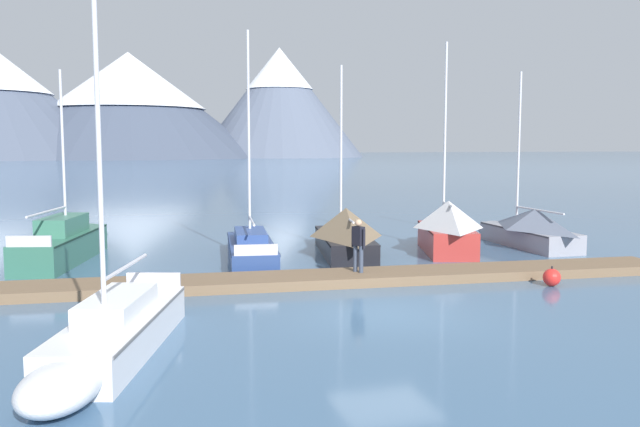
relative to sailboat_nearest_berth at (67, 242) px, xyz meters
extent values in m
plane|color=#426689|center=(8.51, -10.96, -0.67)|extent=(700.00, 700.00, 0.00)
cone|color=#424C60|center=(4.33, 213.25, 17.16)|extent=(92.00, 92.00, 35.67)
cone|color=white|center=(4.33, 213.25, 25.46)|extent=(51.92, 51.92, 19.17)
cone|color=slate|center=(56.55, 211.00, 18.80)|extent=(60.28, 60.28, 38.94)
cone|color=white|center=(56.55, 211.00, 30.91)|extent=(24.10, 24.10, 14.83)
cube|color=brown|center=(8.51, -6.96, -0.52)|extent=(22.54, 3.63, 0.30)
cylinder|color=#38383D|center=(8.45, -7.79, -0.55)|extent=(21.52, 1.87, 0.24)
cylinder|color=#38383D|center=(8.57, -6.14, -0.55)|extent=(21.52, 1.87, 0.24)
cube|color=#336B56|center=(-0.14, -0.57, -0.15)|extent=(3.04, 6.53, 1.05)
ellipsoid|color=#336B56|center=(0.69, 2.84, -0.15)|extent=(1.77, 2.20, 1.00)
cube|color=#163027|center=(-0.14, -0.57, 0.34)|extent=(3.05, 6.42, 0.06)
cylinder|color=silver|center=(-0.02, -0.07, 3.40)|extent=(0.10, 0.10, 6.03)
cylinder|color=silver|center=(-0.46, -1.88, 1.35)|extent=(0.96, 3.64, 0.08)
cube|color=#3A7560|center=(-0.10, -0.41, 0.70)|extent=(1.75, 3.03, 0.65)
cube|color=silver|center=(-0.87, -3.57, 0.56)|extent=(1.41, 0.43, 0.36)
cube|color=white|center=(1.98, -12.30, -0.28)|extent=(3.08, 5.87, 0.78)
ellipsoid|color=white|center=(1.04, -15.35, -0.28)|extent=(1.81, 2.31, 0.74)
cube|color=slate|center=(1.98, -12.30, 0.07)|extent=(3.09, 5.77, 0.06)
cylinder|color=silver|center=(1.70, -13.19, 3.41)|extent=(0.10, 0.10, 6.61)
cylinder|color=silver|center=(2.14, -11.76, 1.03)|extent=(0.95, 2.89, 0.08)
cube|color=white|center=(1.94, -12.43, 0.33)|extent=(1.74, 2.75, 0.45)
cube|color=silver|center=(2.78, -9.66, 0.29)|extent=(1.31, 0.49, 0.36)
cube|color=navy|center=(6.61, -2.28, -0.31)|extent=(2.36, 6.36, 0.71)
ellipsoid|color=navy|center=(7.05, 1.16, -0.31)|extent=(1.60, 2.23, 0.68)
cube|color=#121D39|center=(6.61, -2.28, 0.00)|extent=(2.39, 6.24, 0.06)
cylinder|color=silver|center=(6.69, -1.61, 3.97)|extent=(0.10, 0.10, 7.86)
cylinder|color=silver|center=(6.51, -3.03, 0.94)|extent=(0.44, 2.85, 0.08)
cube|color=#2F4A8A|center=(6.63, -2.12, 0.26)|extent=(1.46, 2.91, 0.43)
cube|color=silver|center=(6.23, -5.28, 0.22)|extent=(1.43, 0.28, 0.36)
cube|color=black|center=(10.44, -1.80, -0.27)|extent=(2.83, 6.20, 0.80)
ellipsoid|color=black|center=(11.04, 1.38, -0.27)|extent=(1.73, 1.64, 0.76)
cube|color=black|center=(10.44, -1.80, 0.09)|extent=(2.85, 6.09, 0.06)
cylinder|color=silver|center=(10.64, -0.73, 3.49)|extent=(0.10, 0.10, 6.72)
cylinder|color=silver|center=(10.32, -2.45, 0.88)|extent=(0.72, 3.45, 0.08)
pyramid|color=#7A664C|center=(10.36, -2.24, 0.68)|extent=(2.85, 5.07, 1.10)
cube|color=#B2332D|center=(14.54, -2.52, -0.15)|extent=(2.98, 4.78, 1.05)
ellipsoid|color=#B2332D|center=(15.30, -0.06, -0.15)|extent=(1.98, 2.29, 1.00)
cube|color=#501614|center=(14.54, -2.52, 0.34)|extent=(2.99, 4.71, 0.06)
cylinder|color=silver|center=(14.78, -1.74, 4.09)|extent=(0.10, 0.10, 7.41)
cylinder|color=silver|center=(14.48, -2.71, 1.30)|extent=(0.69, 1.98, 0.08)
pyramid|color=silver|center=(14.44, -2.84, 0.92)|extent=(2.95, 4.00, 1.08)
cube|color=#93939E|center=(18.67, -2.06, -0.27)|extent=(1.79, 5.37, 0.80)
ellipsoid|color=#93939E|center=(18.72, 0.89, -0.27)|extent=(1.47, 1.61, 0.76)
cube|color=#424247|center=(18.67, -2.06, 0.09)|extent=(1.82, 5.27, 0.06)
cylinder|color=silver|center=(18.69, -1.04, 3.46)|extent=(0.10, 0.10, 6.67)
cylinder|color=silver|center=(18.66, -2.72, 0.95)|extent=(0.14, 3.36, 0.08)
pyramid|color=slate|center=(18.67, -2.46, 0.56)|extent=(2.02, 4.31, 0.86)
cylinder|color=#384256|center=(9.15, -6.81, 0.06)|extent=(0.14, 0.14, 0.86)
cylinder|color=#384256|center=(9.26, -7.04, 0.06)|extent=(0.14, 0.14, 0.86)
cube|color=black|center=(9.20, -6.92, 0.79)|extent=(0.36, 0.44, 0.60)
sphere|color=tan|center=(9.20, -6.92, 1.21)|extent=(0.22, 0.22, 0.22)
cylinder|color=black|center=(9.10, -6.70, 0.72)|extent=(0.09, 0.09, 0.62)
cylinder|color=black|center=(9.31, -7.15, 0.72)|extent=(0.09, 0.09, 0.62)
sphere|color=red|center=(14.68, -9.26, -0.40)|extent=(0.54, 0.54, 0.54)
cylinder|color=#262628|center=(14.68, -9.26, -0.09)|extent=(0.06, 0.06, 0.08)
sphere|color=red|center=(1.13, -9.63, -0.47)|extent=(0.41, 0.41, 0.41)
cylinder|color=#262628|center=(1.13, -9.63, -0.22)|extent=(0.06, 0.06, 0.08)
camera|label=1|loc=(2.16, -26.66, 3.65)|focal=37.52mm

